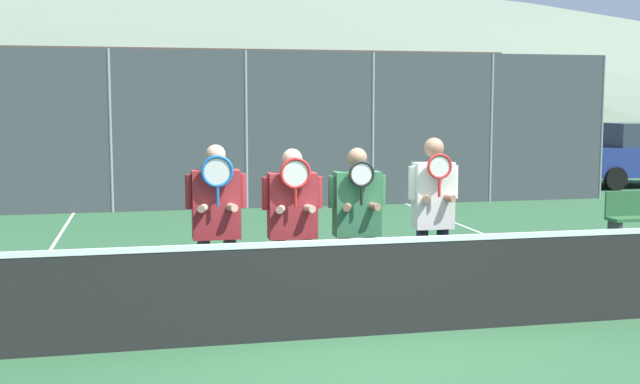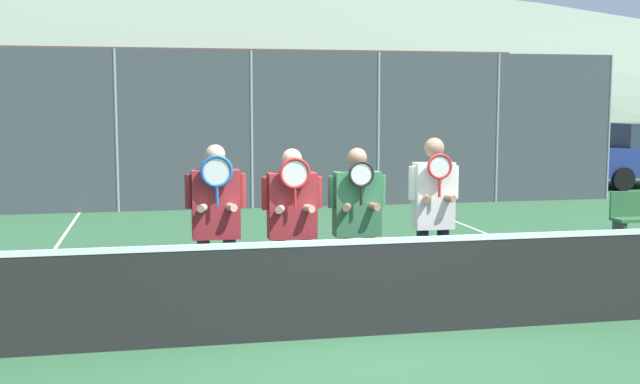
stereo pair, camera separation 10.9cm
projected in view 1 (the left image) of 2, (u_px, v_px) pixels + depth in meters
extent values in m
plane|color=#2D5B38|center=(371.00, 336.00, 7.75)|extent=(120.00, 120.00, 0.00)
ellipsoid|color=slate|center=(175.00, 134.00, 56.86)|extent=(104.09, 57.83, 20.24)
cube|color=#9EA3A8|center=(215.00, 120.00, 25.00)|extent=(16.11, 5.00, 3.37)
cube|color=brown|center=(214.00, 60.00, 24.79)|extent=(16.61, 5.50, 0.36)
cylinder|color=gray|center=(110.00, 131.00, 16.27)|extent=(0.06, 0.06, 3.32)
cylinder|color=gray|center=(246.00, 130.00, 16.86)|extent=(0.06, 0.06, 3.32)
cylinder|color=gray|center=(373.00, 129.00, 17.45)|extent=(0.06, 0.06, 3.32)
cylinder|color=gray|center=(491.00, 128.00, 18.03)|extent=(0.06, 0.06, 3.32)
cylinder|color=gray|center=(602.00, 127.00, 18.62)|extent=(0.06, 0.06, 3.32)
cube|color=#42474C|center=(246.00, 130.00, 16.86)|extent=(16.62, 0.02, 3.32)
cube|color=black|center=(371.00, 290.00, 7.70)|extent=(9.35, 0.02, 0.91)
cube|color=white|center=(371.00, 241.00, 7.65)|extent=(9.35, 0.03, 0.06)
cube|color=white|center=(28.00, 284.00, 9.91)|extent=(0.05, 16.00, 0.01)
cube|color=white|center=(552.00, 260.00, 11.42)|extent=(0.05, 16.00, 0.01)
cylinder|color=#56565B|center=(204.00, 282.00, 8.11)|extent=(0.13, 0.13, 0.88)
cylinder|color=#56565B|center=(230.00, 280.00, 8.16)|extent=(0.13, 0.13, 0.88)
cube|color=maroon|center=(216.00, 204.00, 8.05)|extent=(0.48, 0.22, 0.69)
sphere|color=tan|center=(215.00, 155.00, 7.99)|extent=(0.20, 0.20, 0.20)
cylinder|color=maroon|center=(189.00, 192.00, 7.98)|extent=(0.08, 0.08, 0.34)
cylinder|color=maroon|center=(242.00, 190.00, 8.09)|extent=(0.08, 0.08, 0.34)
cylinder|color=tan|center=(205.00, 207.00, 7.94)|extent=(0.16, 0.27, 0.08)
cylinder|color=tan|center=(229.00, 207.00, 7.99)|extent=(0.16, 0.27, 0.08)
cylinder|color=#1E5BAD|center=(218.00, 196.00, 7.86)|extent=(0.03, 0.03, 0.20)
torus|color=#1E5BAD|center=(217.00, 171.00, 7.83)|extent=(0.32, 0.03, 0.32)
cylinder|color=silver|center=(217.00, 171.00, 7.83)|extent=(0.26, 0.00, 0.26)
cylinder|color=white|center=(280.00, 279.00, 8.27)|extent=(0.13, 0.13, 0.85)
cylinder|color=white|center=(305.00, 278.00, 8.33)|extent=(0.13, 0.13, 0.85)
cube|color=maroon|center=(292.00, 206.00, 8.22)|extent=(0.50, 0.22, 0.68)
sphere|color=tan|center=(292.00, 159.00, 8.16)|extent=(0.21, 0.21, 0.21)
cylinder|color=maroon|center=(266.00, 194.00, 8.14)|extent=(0.08, 0.08, 0.33)
cylinder|color=maroon|center=(318.00, 192.00, 8.26)|extent=(0.08, 0.08, 0.33)
cylinder|color=tan|center=(282.00, 208.00, 8.10)|extent=(0.16, 0.27, 0.08)
cylinder|color=tan|center=(306.00, 208.00, 8.16)|extent=(0.16, 0.27, 0.08)
cylinder|color=red|center=(296.00, 197.00, 8.03)|extent=(0.03, 0.03, 0.20)
torus|color=red|center=(295.00, 173.00, 8.00)|extent=(0.32, 0.03, 0.32)
cylinder|color=silver|center=(295.00, 173.00, 8.00)|extent=(0.26, 0.00, 0.26)
cylinder|color=white|center=(344.00, 276.00, 8.43)|extent=(0.13, 0.13, 0.85)
cylinder|color=white|center=(369.00, 275.00, 8.49)|extent=(0.13, 0.13, 0.85)
cube|color=#337047|center=(357.00, 204.00, 8.38)|extent=(0.48, 0.22, 0.68)
sphere|color=#997056|center=(357.00, 158.00, 8.32)|extent=(0.20, 0.20, 0.20)
cylinder|color=#337047|center=(332.00, 192.00, 8.31)|extent=(0.08, 0.08, 0.33)
cylinder|color=#337047|center=(382.00, 191.00, 8.42)|extent=(0.08, 0.08, 0.33)
cylinder|color=#997056|center=(348.00, 206.00, 8.27)|extent=(0.16, 0.27, 0.08)
cylinder|color=#997056|center=(370.00, 206.00, 8.32)|extent=(0.16, 0.27, 0.08)
cylinder|color=black|center=(362.00, 196.00, 8.19)|extent=(0.03, 0.03, 0.20)
torus|color=black|center=(362.00, 174.00, 8.17)|extent=(0.27, 0.03, 0.27)
cylinder|color=silver|center=(362.00, 174.00, 8.17)|extent=(0.23, 0.00, 0.23)
cylinder|color=#232838|center=(422.00, 270.00, 8.63)|extent=(0.13, 0.13, 0.90)
cylinder|color=#232838|center=(442.00, 269.00, 8.68)|extent=(0.13, 0.13, 0.90)
cube|color=white|center=(433.00, 195.00, 8.57)|extent=(0.42, 0.22, 0.71)
sphere|color=#997056|center=(434.00, 148.00, 8.51)|extent=(0.21, 0.21, 0.21)
cylinder|color=white|center=(412.00, 183.00, 8.50)|extent=(0.08, 0.08, 0.35)
cylinder|color=white|center=(454.00, 182.00, 8.60)|extent=(0.08, 0.08, 0.35)
cylinder|color=#997056|center=(427.00, 198.00, 8.46)|extent=(0.16, 0.27, 0.08)
cylinder|color=#997056|center=(445.00, 198.00, 8.50)|extent=(0.16, 0.27, 0.08)
cylinder|color=red|center=(439.00, 187.00, 8.38)|extent=(0.03, 0.03, 0.20)
torus|color=red|center=(440.00, 166.00, 8.36)|extent=(0.27, 0.03, 0.27)
cylinder|color=silver|center=(440.00, 166.00, 8.36)|extent=(0.22, 0.00, 0.22)
cube|color=#B2B7BC|center=(83.00, 169.00, 18.73)|extent=(4.47, 1.83, 0.78)
cube|color=#2D3842|center=(82.00, 139.00, 18.65)|extent=(2.46, 1.68, 0.64)
cylinder|color=black|center=(147.00, 188.00, 18.17)|extent=(0.60, 0.16, 0.60)
cylinder|color=black|center=(147.00, 181.00, 19.99)|extent=(0.60, 0.16, 0.60)
cylinder|color=black|center=(12.00, 191.00, 17.55)|extent=(0.60, 0.16, 0.60)
cylinder|color=black|center=(24.00, 183.00, 19.37)|extent=(0.60, 0.16, 0.60)
cube|color=#285638|center=(294.00, 167.00, 19.35)|extent=(4.02, 1.82, 0.76)
cube|color=#2D3842|center=(293.00, 139.00, 19.27)|extent=(2.21, 1.68, 0.62)
cylinder|color=black|center=(356.00, 186.00, 18.76)|extent=(0.60, 0.16, 0.60)
cylinder|color=black|center=(337.00, 178.00, 20.57)|extent=(0.60, 0.16, 0.60)
cylinder|color=black|center=(245.00, 188.00, 18.21)|extent=(0.60, 0.16, 0.60)
cylinder|color=black|center=(235.00, 180.00, 20.02)|extent=(0.60, 0.16, 0.60)
cube|color=slate|center=(469.00, 161.00, 20.81)|extent=(4.08, 1.74, 0.87)
cube|color=#2D3842|center=(470.00, 130.00, 20.73)|extent=(2.25, 1.60, 0.71)
cylinder|color=black|center=(532.00, 179.00, 20.28)|extent=(0.60, 0.16, 0.60)
cylinder|color=black|center=(501.00, 173.00, 22.01)|extent=(0.60, 0.16, 0.60)
cylinder|color=black|center=(433.00, 182.00, 19.72)|extent=(0.60, 0.16, 0.60)
cylinder|color=black|center=(409.00, 175.00, 21.44)|extent=(0.60, 0.16, 0.60)
cylinder|color=black|center=(616.00, 179.00, 20.49)|extent=(0.60, 0.16, 0.60)
cylinder|color=black|center=(578.00, 173.00, 22.28)|extent=(0.60, 0.16, 0.60)
cube|color=#333338|center=(615.00, 234.00, 12.54)|extent=(0.06, 0.32, 0.40)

